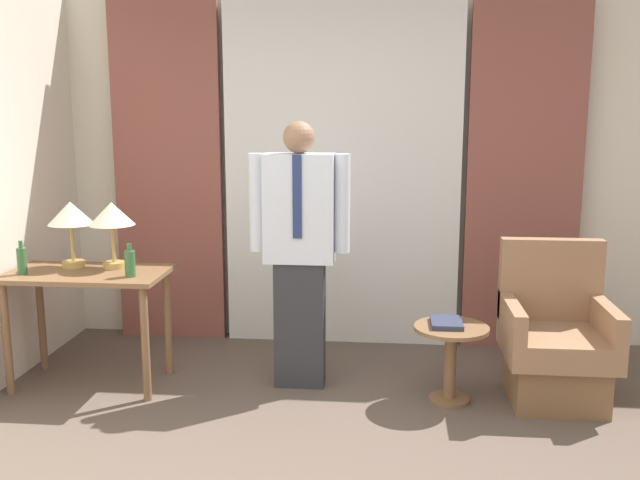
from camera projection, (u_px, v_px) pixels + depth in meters
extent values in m
cube|color=silver|center=(343.00, 166.00, 5.45)|extent=(10.00, 0.06, 2.70)
cube|color=white|center=(342.00, 176.00, 5.33)|extent=(1.76, 0.06, 2.58)
cube|color=brown|center=(168.00, 174.00, 5.46)|extent=(0.83, 0.06, 2.58)
cube|color=brown|center=(524.00, 178.00, 5.21)|extent=(0.83, 0.06, 2.58)
cube|color=brown|center=(87.00, 274.00, 4.57)|extent=(1.01, 0.57, 0.03)
cylinder|color=brown|center=(7.00, 340.00, 4.46)|extent=(0.05, 0.05, 0.73)
cylinder|color=brown|center=(145.00, 344.00, 4.37)|extent=(0.05, 0.05, 0.73)
cylinder|color=brown|center=(41.00, 318.00, 4.90)|extent=(0.05, 0.05, 0.73)
cylinder|color=brown|center=(168.00, 322.00, 4.82)|extent=(0.05, 0.05, 0.73)
cylinder|color=tan|center=(74.00, 264.00, 4.69)|extent=(0.15, 0.15, 0.04)
cylinder|color=tan|center=(72.00, 243.00, 4.66)|extent=(0.02, 0.02, 0.24)
cone|color=beige|center=(70.00, 213.00, 4.63)|extent=(0.29, 0.29, 0.15)
cylinder|color=tan|center=(114.00, 265.00, 4.66)|extent=(0.15, 0.15, 0.04)
cylinder|color=tan|center=(113.00, 244.00, 4.64)|extent=(0.02, 0.02, 0.24)
cone|color=beige|center=(112.00, 214.00, 4.60)|extent=(0.29, 0.29, 0.15)
cylinder|color=#336638|center=(130.00, 264.00, 4.41)|extent=(0.07, 0.07, 0.16)
cylinder|color=#336638|center=(129.00, 247.00, 4.39)|extent=(0.03, 0.03, 0.05)
cylinder|color=#336638|center=(22.00, 261.00, 4.47)|extent=(0.06, 0.06, 0.17)
cylinder|color=#336638|center=(21.00, 244.00, 4.45)|extent=(0.02, 0.02, 0.05)
cube|color=#2D2D33|center=(300.00, 324.00, 4.62)|extent=(0.32, 0.17, 0.83)
cube|color=silver|center=(299.00, 208.00, 4.48)|extent=(0.44, 0.20, 0.69)
cube|color=navy|center=(297.00, 197.00, 4.36)|extent=(0.06, 0.01, 0.52)
cylinder|color=silver|center=(257.00, 202.00, 4.50)|extent=(0.10, 0.10, 0.62)
cylinder|color=silver|center=(342.00, 204.00, 4.45)|extent=(0.10, 0.10, 0.62)
sphere|color=#936B51|center=(299.00, 137.00, 4.40)|extent=(0.20, 0.20, 0.20)
cube|color=brown|center=(555.00, 379.00, 4.40)|extent=(0.54, 0.54, 0.29)
cube|color=#936B4C|center=(557.00, 344.00, 4.35)|extent=(0.64, 0.64, 0.16)
cube|color=#936B4C|center=(550.00, 279.00, 4.56)|extent=(0.64, 0.10, 0.53)
cube|color=#936B4C|center=(512.00, 316.00, 4.35)|extent=(0.08, 0.64, 0.18)
cube|color=#936B4C|center=(606.00, 319.00, 4.30)|extent=(0.08, 0.64, 0.18)
cylinder|color=brown|center=(449.00, 399.00, 4.42)|extent=(0.25, 0.25, 0.02)
cylinder|color=brown|center=(450.00, 366.00, 4.38)|extent=(0.07, 0.07, 0.46)
cylinder|color=brown|center=(451.00, 328.00, 4.34)|extent=(0.46, 0.46, 0.03)
cube|color=#2D334C|center=(446.00, 323.00, 4.36)|extent=(0.19, 0.25, 0.03)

